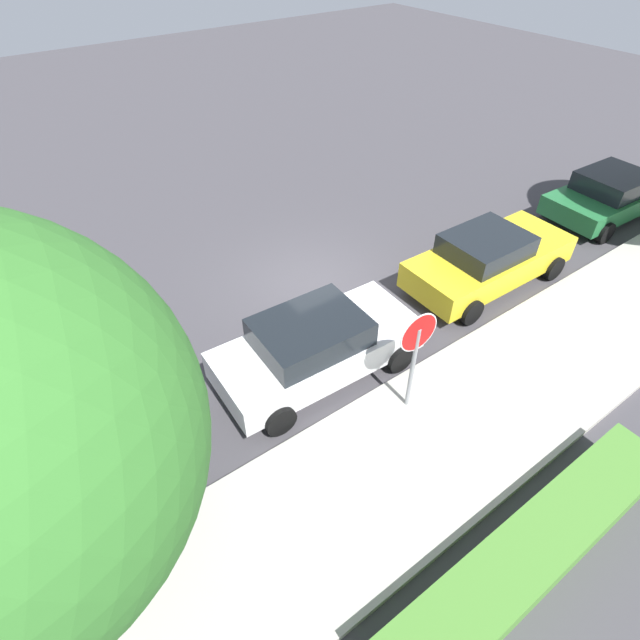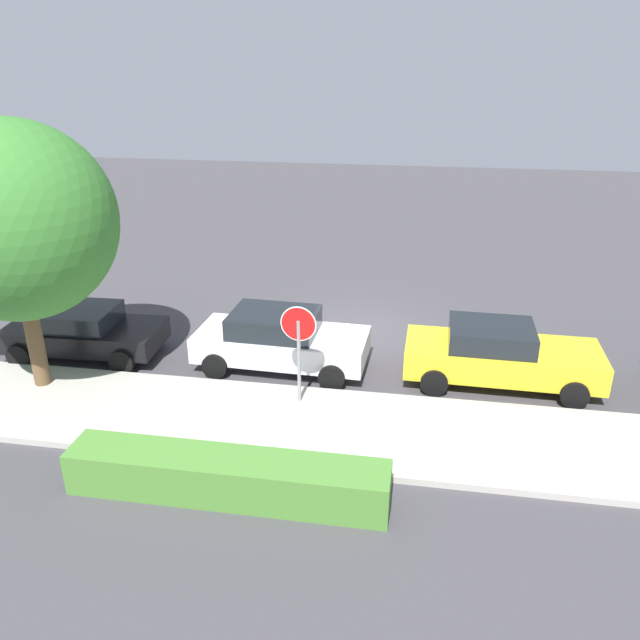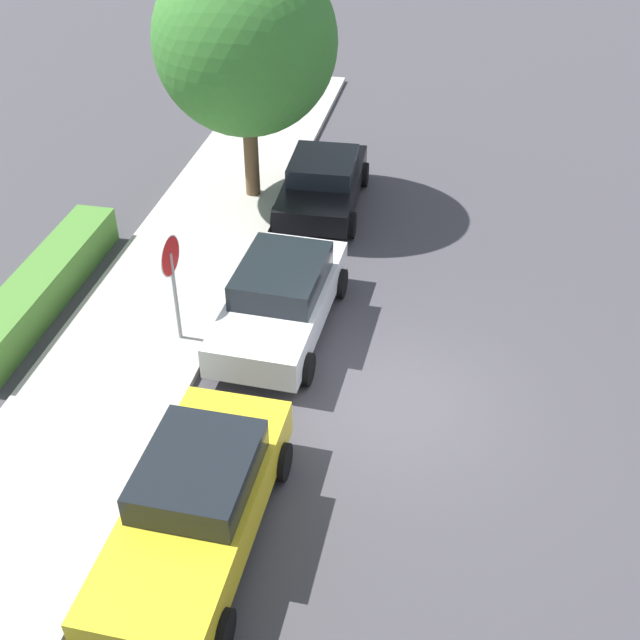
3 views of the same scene
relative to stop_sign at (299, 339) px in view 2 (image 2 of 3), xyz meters
name	(u,v)px [view 2 (image 2 of 3)]	position (x,y,z in m)	size (l,w,h in m)	color
ground_plane	(359,330)	(-0.88, -4.45, -1.68)	(60.00, 60.00, 0.00)	#423F44
sidewalk_curb	(332,428)	(-0.88, 0.91, -1.61)	(32.00, 3.12, 0.14)	#B2ADA3
stop_sign	(299,339)	(0.00, 0.00, 0.00)	(0.80, 0.08, 2.44)	gray
parked_car_white	(280,339)	(0.87, -1.86, -0.92)	(4.38, 2.18, 1.48)	white
parked_car_yellow	(499,354)	(-4.53, -1.90, -0.93)	(4.63, 2.08, 1.49)	yellow
parked_car_black	(84,331)	(6.12, -1.66, -0.99)	(4.10, 2.16, 1.33)	black
street_tree_mid_block	(16,222)	(6.15, 0.18, 2.39)	(4.31, 4.31, 6.26)	brown
front_yard_hedge	(227,477)	(0.66, 3.31, -1.28)	(5.84, 0.93, 0.81)	#4C8433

